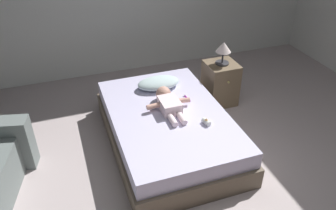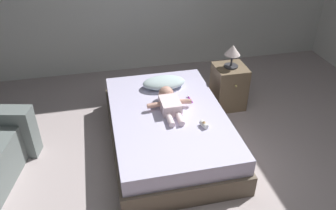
% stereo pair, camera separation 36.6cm
% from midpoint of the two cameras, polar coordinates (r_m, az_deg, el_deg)
% --- Properties ---
extents(ground_plane, '(8.00, 8.00, 0.00)m').
position_cam_midpoint_polar(ground_plane, '(3.37, 10.13, -16.09)').
color(ground_plane, '#B2A3A2').
extents(bed, '(1.28, 1.95, 0.42)m').
position_cam_midpoint_polar(bed, '(3.84, 2.73, -4.04)').
color(bed, brown).
rests_on(bed, ground_plane).
extents(pillow, '(0.52, 0.31, 0.13)m').
position_cam_midpoint_polar(pillow, '(4.15, 1.83, 3.72)').
color(pillow, silver).
rests_on(pillow, bed).
extents(baby, '(0.51, 0.63, 0.17)m').
position_cam_midpoint_polar(baby, '(3.76, 2.98, 0.35)').
color(baby, white).
rests_on(baby, bed).
extents(toothbrush, '(0.03, 0.15, 0.02)m').
position_cam_midpoint_polar(toothbrush, '(3.95, 6.37, 0.92)').
color(toothbrush, purple).
rests_on(toothbrush, bed).
extents(nightstand, '(0.40, 0.43, 0.58)m').
position_cam_midpoint_polar(nightstand, '(4.57, 12.47, 2.99)').
color(nightstand, brown).
rests_on(nightstand, ground_plane).
extents(lamp, '(0.20, 0.20, 0.30)m').
position_cam_midpoint_polar(lamp, '(4.35, 13.24, 8.64)').
color(lamp, '#333338').
rests_on(lamp, nightstand).
extents(baby_bottle, '(0.08, 0.11, 0.08)m').
position_cam_midpoint_polar(baby_bottle, '(3.52, 9.04, -3.35)').
color(baby_bottle, white).
rests_on(baby_bottle, bed).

